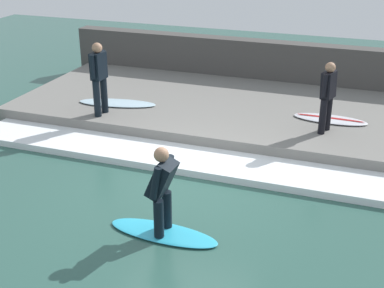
% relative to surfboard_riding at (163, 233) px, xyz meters
% --- Properties ---
extents(ground_plane, '(28.00, 28.00, 0.00)m').
position_rel_surfboard_riding_xyz_m(ground_plane, '(1.41, 0.23, -0.03)').
color(ground_plane, '#2D564C').
extents(concrete_ledge, '(4.40, 10.71, 0.36)m').
position_rel_surfboard_riding_xyz_m(concrete_ledge, '(5.32, 0.23, 0.15)').
color(concrete_ledge, slate).
rests_on(concrete_ledge, ground_plane).
extents(back_wall, '(0.50, 11.25, 1.38)m').
position_rel_surfboard_riding_xyz_m(back_wall, '(7.77, 0.23, 0.66)').
color(back_wall, '#474442').
rests_on(back_wall, ground_plane).
extents(wave_foam_crest, '(1.14, 10.18, 0.14)m').
position_rel_surfboard_riding_xyz_m(wave_foam_crest, '(2.55, 0.23, 0.04)').
color(wave_foam_crest, white).
rests_on(wave_foam_crest, ground_plane).
extents(surfboard_riding, '(0.64, 1.82, 0.06)m').
position_rel_surfboard_riding_xyz_m(surfboard_riding, '(0.00, 0.00, 0.00)').
color(surfboard_riding, '#2DADD1').
rests_on(surfboard_riding, ground_plane).
extents(surfer_riding, '(0.55, 0.46, 1.43)m').
position_rel_surfboard_riding_xyz_m(surfer_riding, '(0.00, 0.00, 0.82)').
color(surfer_riding, black).
rests_on(surfer_riding, surfboard_riding).
extents(surfer_waiting_near, '(0.56, 0.26, 1.65)m').
position_rel_surfboard_riding_xyz_m(surfer_waiting_near, '(3.62, 3.02, 1.26)').
color(surfer_waiting_near, black).
rests_on(surfer_waiting_near, concrete_ledge).
extents(surfboard_waiting_near, '(0.90, 1.97, 0.06)m').
position_rel_surfboard_riding_xyz_m(surfboard_waiting_near, '(4.36, 3.00, 0.36)').
color(surfboard_waiting_near, silver).
rests_on(surfboard_waiting_near, concrete_ledge).
extents(surfer_waiting_far, '(0.49, 0.32, 1.50)m').
position_rel_surfboard_riding_xyz_m(surfer_waiting_far, '(4.27, -1.91, 1.17)').
color(surfer_waiting_far, black).
rests_on(surfer_waiting_far, concrete_ledge).
extents(surfboard_waiting_far, '(0.62, 1.63, 0.07)m').
position_rel_surfboard_riding_xyz_m(surfboard_waiting_far, '(4.98, -1.97, 0.36)').
color(surfboard_waiting_far, silver).
rests_on(surfboard_waiting_far, concrete_ledge).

